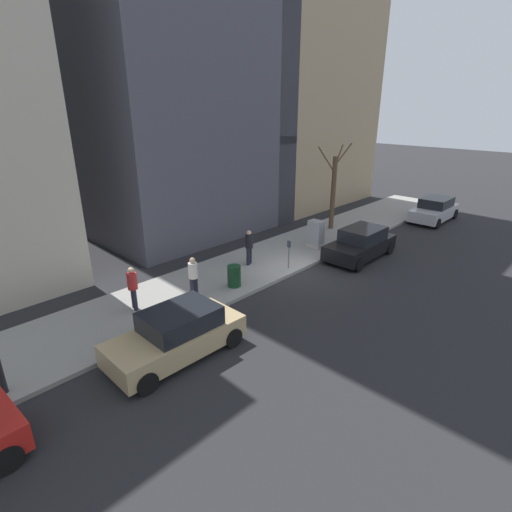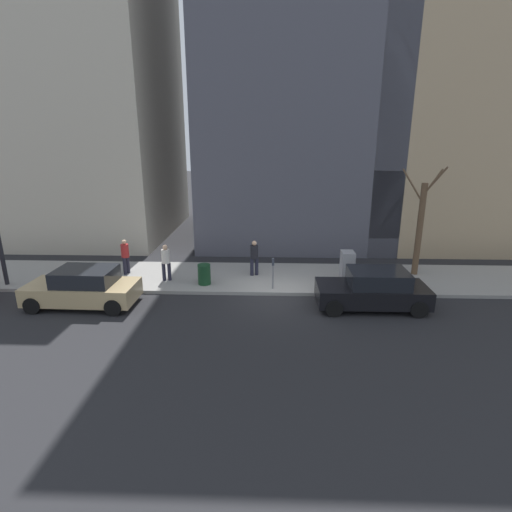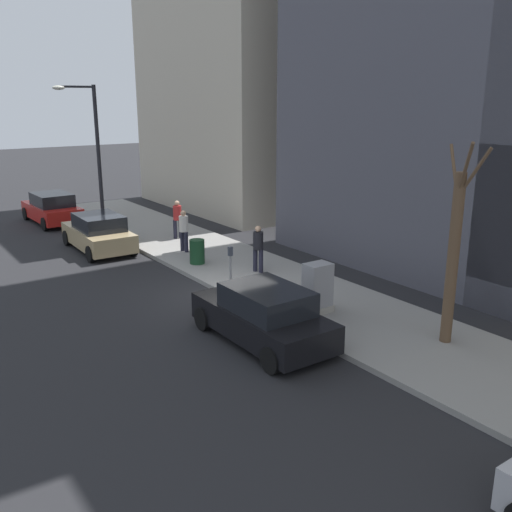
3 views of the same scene
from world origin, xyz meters
The scene contains 13 objects.
ground_plane centered at (0.00, 0.00, 0.00)m, with size 120.00×120.00×0.00m, color #232326.
sidewalk centered at (2.00, 0.00, 0.07)m, with size 4.00×36.00×0.15m, color gray.
parked_car_black centered at (-1.02, -3.59, 0.74)m, with size 1.93×4.21×1.52m.
parked_car_tan centered at (-1.23, 7.67, 0.74)m, with size 1.99×4.23×1.52m.
parking_meter centered at (0.45, 0.27, 0.98)m, with size 0.14×0.10×1.35m.
utility_box centered at (1.30, -3.01, 0.85)m, with size 0.83×0.61×1.43m.
bare_tree centered at (2.60, -6.45, 2.46)m, with size 1.33×1.59×5.04m.
trash_bin centered at (0.90, 3.27, 0.60)m, with size 0.56×0.56×0.90m, color #14381E.
pedestrian_near_meter centered at (2.14, 1.12, 1.09)m, with size 0.36×0.39×1.66m.
pedestrian_midblock centered at (1.31, 5.04, 1.09)m, with size 0.36×0.39×1.66m.
pedestrian_far_corner centered at (2.13, 7.17, 1.09)m, with size 0.39×0.36×1.66m.
office_tower_left centered at (11.43, -10.82, 11.30)m, with size 11.85×11.85×22.60m, color tan.
office_tower_right centered at (11.21, 12.86, 9.04)m, with size 11.42×11.42×18.09m, color #BCB29E.
Camera 2 is at (-15.50, 0.40, 6.45)m, focal length 28.00 mm.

